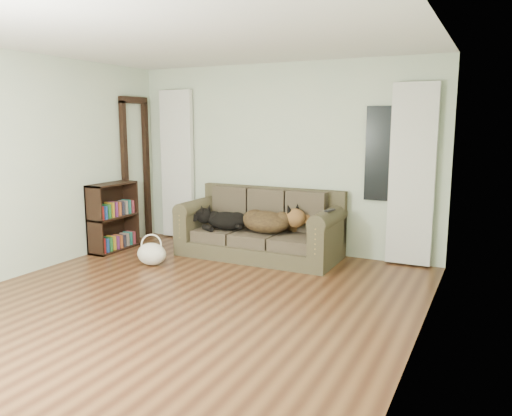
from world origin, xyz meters
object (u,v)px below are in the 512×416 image
at_px(dog_black_lab, 224,220).
at_px(dog_shepherd, 270,222).
at_px(tote_bag, 152,253).
at_px(sofa, 259,224).
at_px(bookshelf, 113,215).

bearing_deg(dog_black_lab, dog_shepherd, 12.76).
bearing_deg(tote_bag, dog_shepherd, 38.43).
xyz_separation_m(dog_shepherd, tote_bag, (-1.21, -0.96, -0.33)).
distance_m(dog_black_lab, tote_bag, 1.09).
height_order(sofa, bookshelf, bookshelf).
bearing_deg(sofa, dog_black_lab, -168.48).
relative_size(sofa, tote_bag, 5.47).
distance_m(sofa, tote_bag, 1.46).
xyz_separation_m(sofa, dog_black_lab, (-0.48, -0.10, 0.03)).
height_order(dog_black_lab, tote_bag, dog_black_lab).
distance_m(sofa, dog_shepherd, 0.17).
bearing_deg(sofa, dog_shepherd, -5.45).
xyz_separation_m(sofa, tote_bag, (-1.05, -0.98, -0.29)).
xyz_separation_m(dog_shepherd, bookshelf, (-2.17, -0.58, 0.01)).
bearing_deg(sofa, tote_bag, -137.07).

